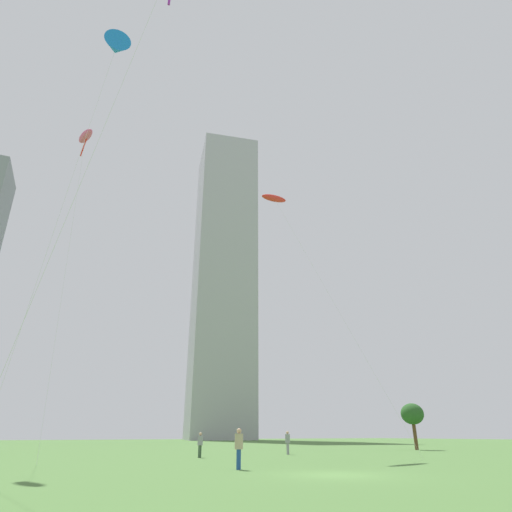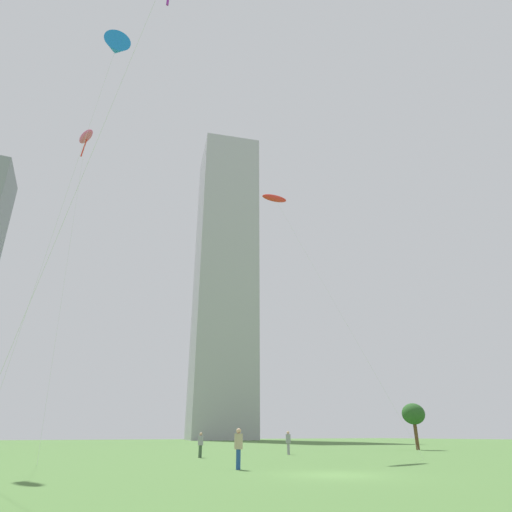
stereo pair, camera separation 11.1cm
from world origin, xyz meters
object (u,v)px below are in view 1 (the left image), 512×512
(kite_flying_3, at_px, (116,47))
(park_tree_1, at_px, (412,414))
(kite_flying_1, at_px, (86,137))
(person_standing_1, at_px, (288,441))
(person_standing_2, at_px, (200,443))
(kite_flying_2, at_px, (274,199))
(person_standing_0, at_px, (239,445))
(distant_highrise_1, at_px, (223,278))

(kite_flying_3, bearing_deg, park_tree_1, 18.26)
(kite_flying_1, distance_m, kite_flying_3, 9.67)
(person_standing_1, relative_size, person_standing_2, 1.07)
(kite_flying_3, bearing_deg, kite_flying_1, 91.50)
(kite_flying_2, bearing_deg, person_standing_0, -129.25)
(kite_flying_2, distance_m, park_tree_1, 28.75)
(person_standing_0, relative_size, distant_highrise_1, 0.02)
(kite_flying_3, distance_m, distant_highrise_1, 121.15)
(kite_flying_3, bearing_deg, person_standing_1, 26.82)
(person_standing_2, height_order, kite_flying_1, kite_flying_1)
(park_tree_1, bearing_deg, kite_flying_3, -161.74)
(person_standing_1, bearing_deg, kite_flying_3, 131.97)
(person_standing_1, bearing_deg, person_standing_2, 113.11)
(kite_flying_3, bearing_deg, kite_flying_2, 28.11)
(person_standing_0, relative_size, park_tree_1, 0.38)
(person_standing_1, distance_m, distant_highrise_1, 112.91)
(person_standing_1, distance_m, kite_flying_3, 33.20)
(person_standing_1, xyz_separation_m, kite_flying_1, (-19.93, -0.33, 23.83))
(kite_flying_1, height_order, kite_flying_2, kite_flying_2)
(person_standing_2, bearing_deg, kite_flying_3, -178.13)
(person_standing_0, distance_m, kite_flying_2, 28.83)
(person_standing_2, bearing_deg, person_standing_1, -28.30)
(kite_flying_1, xyz_separation_m, park_tree_1, (38.62, 3.04, -21.25))
(person_standing_1, xyz_separation_m, person_standing_2, (-8.52, -1.19, -0.07))
(distant_highrise_1, bearing_deg, kite_flying_2, -96.05)
(person_standing_0, relative_size, kite_flying_3, 0.07)
(kite_flying_1, distance_m, distant_highrise_1, 113.36)
(person_standing_2, height_order, distant_highrise_1, distant_highrise_1)
(distant_highrise_1, bearing_deg, person_standing_0, -98.46)
(kite_flying_2, bearing_deg, distant_highrise_1, 67.96)
(person_standing_1, height_order, kite_flying_2, kite_flying_2)
(park_tree_1, distance_m, distant_highrise_1, 104.65)
(kite_flying_1, xyz_separation_m, distant_highrise_1, (57.10, 94.24, 26.63))
(kite_flying_2, bearing_deg, park_tree_1, 7.51)
(kite_flying_1, bearing_deg, person_standing_2, -4.34)
(person_standing_0, xyz_separation_m, distant_highrise_1, (48.49, 106.65, 50.44))
(person_standing_0, xyz_separation_m, kite_flying_2, (10.52, 12.88, 23.56))
(person_standing_2, xyz_separation_m, kite_flying_1, (-11.41, 0.86, 23.90))
(person_standing_1, relative_size, kite_flying_2, 0.07)
(person_standing_0, xyz_separation_m, person_standing_2, (2.79, 11.55, -0.08))
(kite_flying_3, height_order, park_tree_1, kite_flying_3)
(person_standing_1, height_order, distant_highrise_1, distant_highrise_1)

